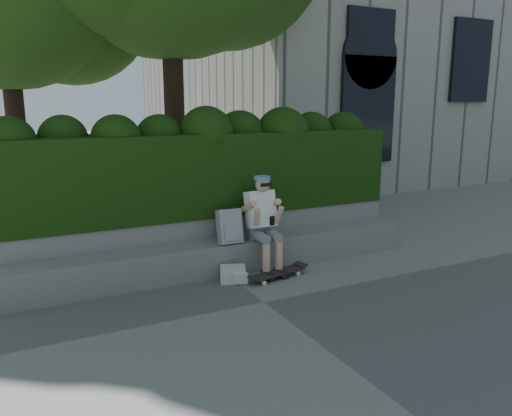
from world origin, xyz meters
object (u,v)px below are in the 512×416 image
backpack_ground (233,274)px  skateboard (277,273)px  person (262,220)px  backpack_plaid (229,226)px

backpack_ground → skateboard: bearing=7.7°
person → backpack_plaid: (-0.48, 0.08, -0.06)m
backpack_plaid → backpack_ground: (-0.11, -0.33, -0.58)m
backpack_plaid → backpack_ground: 0.68m
person → backpack_plaid: bearing=170.3°
backpack_plaid → skateboard: bearing=-41.9°
person → backpack_plaid: person is taller
person → skateboard: person is taller
skateboard → backpack_ground: backpack_ground is taller
person → skateboard: bearing=-87.5°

